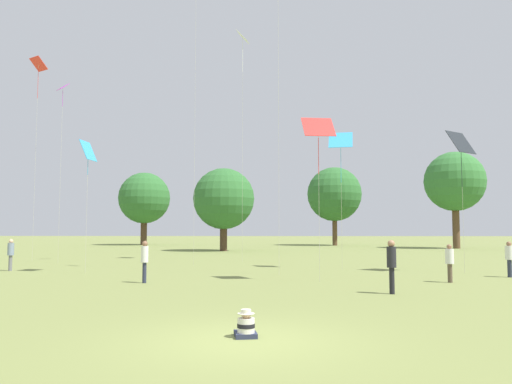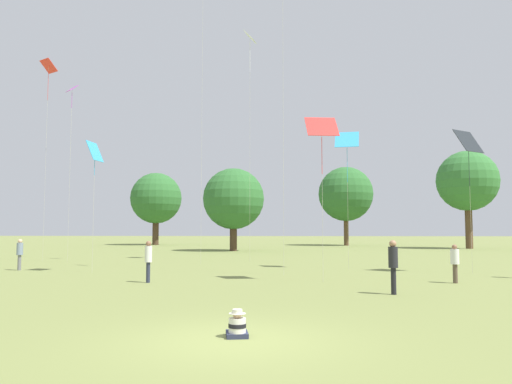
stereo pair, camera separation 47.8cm
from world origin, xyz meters
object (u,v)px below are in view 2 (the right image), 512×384
(person_standing_4, at_px, (20,251))
(kite_1, at_px, (250,46))
(seated_toddler, at_px, (237,326))
(kite_8, at_px, (347,142))
(person_standing_0, at_px, (393,261))
(distant_tree_2, at_px, (156,198))
(distant_tree_0, at_px, (346,194))
(kite_2, at_px, (48,72))
(kite_7, at_px, (468,143))
(distant_tree_3, at_px, (234,199))
(kite_0, at_px, (72,98))
(kite_6, at_px, (322,129))
(person_standing_2, at_px, (455,260))
(person_standing_1, at_px, (148,257))
(kite_3, at_px, (95,153))
(distant_tree_1, at_px, (467,181))

(person_standing_4, relative_size, kite_1, 0.10)
(seated_toddler, relative_size, kite_8, 0.08)
(person_standing_0, distance_m, distant_tree_2, 56.39)
(distant_tree_0, bearing_deg, seated_toddler, -98.53)
(kite_2, bearing_deg, distant_tree_2, -11.04)
(kite_7, xyz_separation_m, distant_tree_3, (-14.76, 24.65, -1.29))
(person_standing_4, xyz_separation_m, kite_0, (-0.22, 6.28, 10.03))
(kite_0, bearing_deg, kite_2, -124.59)
(kite_1, relative_size, kite_6, 2.28)
(distant_tree_0, bearing_deg, person_standing_0, -94.60)
(person_standing_2, xyz_separation_m, kite_0, (-21.43, 11.20, 10.10))
(kite_1, bearing_deg, distant_tree_3, 65.87)
(kite_1, relative_size, kite_7, 2.21)
(person_standing_1, distance_m, kite_2, 21.44)
(kite_2, relative_size, kite_7, 1.97)
(kite_8, bearing_deg, seated_toddler, -49.30)
(kite_1, relative_size, kite_2, 1.13)
(person_standing_0, xyz_separation_m, person_standing_2, (3.25, 3.77, -0.18))
(kite_0, height_order, distant_tree_3, kite_0)
(person_standing_2, bearing_deg, kite_6, 87.30)
(person_standing_4, relative_size, kite_6, 0.24)
(kite_3, bearing_deg, kite_0, 83.33)
(kite_1, height_order, distant_tree_0, kite_1)
(kite_2, bearing_deg, distant_tree_0, -49.56)
(person_standing_1, height_order, kite_8, kite_8)
(kite_6, xyz_separation_m, distant_tree_1, (18.79, 36.80, 1.17))
(person_standing_4, relative_size, distant_tree_1, 0.15)
(person_standing_1, bearing_deg, distant_tree_2, -9.66)
(person_standing_0, distance_m, distant_tree_3, 34.52)
(distant_tree_2, bearing_deg, person_standing_4, -84.27)
(kite_1, relative_size, kite_8, 2.09)
(kite_3, distance_m, distant_tree_2, 44.77)
(distant_tree_1, bearing_deg, person_standing_0, -112.34)
(person_standing_0, bearing_deg, person_standing_1, -49.08)
(kite_2, relative_size, kite_3, 2.12)
(kite_1, distance_m, kite_8, 11.64)
(person_standing_1, xyz_separation_m, distant_tree_1, (26.01, 37.49, 6.59))
(kite_7, height_order, distant_tree_1, distant_tree_1)
(seated_toddler, distance_m, kite_6, 12.69)
(person_standing_0, height_order, kite_3, kite_3)
(person_standing_1, height_order, kite_2, kite_2)
(person_standing_1, bearing_deg, person_standing_2, -111.58)
(kite_6, xyz_separation_m, kite_8, (1.83, 6.75, 0.61))
(distant_tree_2, bearing_deg, kite_2, -87.38)
(person_standing_2, bearing_deg, kite_7, -29.11)
(kite_7, xyz_separation_m, distant_tree_1, (11.12, 32.23, 1.08))
(kite_0, relative_size, distant_tree_3, 1.42)
(kite_3, xyz_separation_m, distant_tree_2, (-8.73, 43.91, 0.40))
(kite_6, height_order, distant_tree_0, distant_tree_0)
(distant_tree_2, bearing_deg, kite_1, -65.28)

